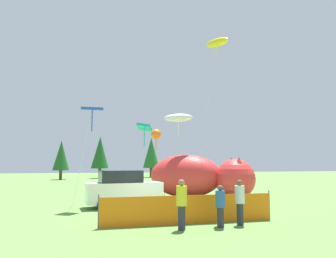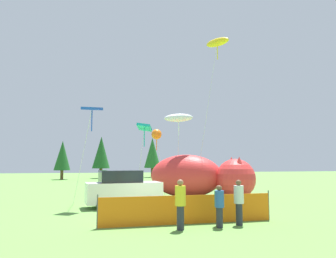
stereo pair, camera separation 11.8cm
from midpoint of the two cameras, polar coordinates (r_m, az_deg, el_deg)
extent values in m
plane|color=#609342|center=(16.79, -1.43, -14.48)|extent=(120.00, 120.00, 0.00)
cube|color=white|center=(19.12, -7.52, -10.89)|extent=(4.40, 2.20, 1.14)
cube|color=#1E232D|center=(19.02, -8.11, -8.17)|extent=(2.51, 1.80, 0.68)
cylinder|color=black|center=(20.24, -4.31, -12.12)|extent=(0.61, 0.31, 0.58)
cylinder|color=black|center=(18.74, -3.02, -12.65)|extent=(0.61, 0.31, 0.58)
cylinder|color=black|center=(19.72, -11.83, -12.19)|extent=(0.61, 0.31, 0.58)
cylinder|color=black|center=(18.18, -11.15, -12.77)|extent=(0.61, 0.31, 0.58)
cube|color=black|center=(15.80, 4.97, -13.31)|extent=(0.62, 0.62, 0.03)
cube|color=black|center=(15.80, 5.90, -12.43)|extent=(0.13, 0.50, 0.48)
cylinder|color=#A5A5AD|center=(15.60, 4.20, -14.28)|extent=(0.02, 0.02, 0.46)
cylinder|color=#A5A5AD|center=(16.04, 4.08, -14.04)|extent=(0.02, 0.02, 0.46)
cylinder|color=#A5A5AD|center=(15.63, 5.90, -14.25)|extent=(0.02, 0.02, 0.46)
cylinder|color=#A5A5AD|center=(16.08, 5.73, -14.01)|extent=(0.02, 0.02, 0.46)
ellipsoid|color=red|center=(23.89, 3.28, -8.16)|extent=(6.05, 5.17, 3.06)
ellipsoid|color=yellow|center=(23.93, 3.29, -9.81)|extent=(4.03, 3.61, 1.38)
sphere|color=red|center=(23.31, 11.83, -8.49)|extent=(2.75, 2.75, 2.75)
cone|color=red|center=(23.91, 11.13, -5.79)|extent=(0.77, 0.77, 0.83)
cone|color=red|center=(22.65, 12.46, -5.78)|extent=(0.77, 0.77, 0.83)
cube|color=orange|center=(14.00, 3.88, -13.81)|extent=(7.42, 0.44, 1.17)
cylinder|color=#4C4C51|center=(13.33, -11.95, -13.86)|extent=(0.05, 0.05, 1.29)
cylinder|color=#4C4C51|center=(15.54, 17.34, -12.54)|extent=(0.05, 0.05, 1.29)
cylinder|color=#2D2D38|center=(12.81, 2.45, -15.21)|extent=(0.28, 0.28, 0.90)
cylinder|color=yellow|center=(12.69, 2.44, -11.54)|extent=(0.41, 0.41, 0.75)
sphere|color=#8C6647|center=(12.65, 2.43, -9.30)|extent=(0.24, 0.24, 0.24)
cylinder|color=#2D2D38|center=(13.74, 9.13, -14.77)|extent=(0.24, 0.24, 0.77)
cylinder|color=#338C4C|center=(13.64, 9.09, -11.85)|extent=(0.35, 0.35, 0.64)
sphere|color=brown|center=(13.60, 9.06, -10.08)|extent=(0.21, 0.21, 0.21)
cylinder|color=#2D2D38|center=(14.04, 12.53, -14.30)|extent=(0.27, 0.27, 0.87)
cylinder|color=silver|center=(13.94, 12.46, -11.08)|extent=(0.40, 0.40, 0.72)
sphere|color=brown|center=(13.90, 12.42, -9.12)|extent=(0.23, 0.23, 0.23)
cylinder|color=#2D2D38|center=(13.39, 9.26, -14.98)|extent=(0.24, 0.24, 0.78)
cylinder|color=#2D59A5|center=(13.30, 9.21, -11.94)|extent=(0.36, 0.36, 0.65)
sphere|color=brown|center=(13.26, 9.18, -10.10)|extent=(0.21, 0.21, 0.21)
cylinder|color=silver|center=(19.88, -14.53, -4.89)|extent=(1.10, 2.12, 5.57)
cube|color=blue|center=(19.05, -12.91, 3.50)|extent=(1.23, 1.24, 0.36)
cylinder|color=blue|center=(18.95, -12.95, 1.41)|extent=(0.06, 0.06, 1.20)
cylinder|color=silver|center=(25.73, -1.16, -6.08)|extent=(0.42, 1.75, 4.78)
sphere|color=orange|center=(26.64, -1.89, -0.93)|extent=(0.84, 0.84, 0.84)
cylinder|color=orange|center=(26.59, -1.89, -2.43)|extent=(0.06, 0.06, 1.20)
cylinder|color=silver|center=(21.88, -4.72, -6.04)|extent=(0.54, 0.23, 4.85)
cube|color=#19B2B2|center=(21.93, -3.98, 0.31)|extent=(1.14, 1.17, 0.55)
cylinder|color=#19B2B2|center=(21.86, -4.00, -1.52)|extent=(0.06, 0.06, 1.20)
cylinder|color=silver|center=(24.37, 1.93, -4.89)|extent=(0.05, 0.54, 5.81)
ellipsoid|color=white|center=(24.33, 2.01, 1.97)|extent=(2.28, 0.86, 0.89)
cylinder|color=white|center=(24.25, 2.02, 0.33)|extent=(0.06, 0.06, 1.20)
cylinder|color=silver|center=(23.87, 6.80, 1.85)|extent=(1.77, 0.39, 11.37)
ellipsoid|color=yellow|center=(25.35, 8.71, 14.68)|extent=(1.52, 2.63, 1.08)
cylinder|color=yellow|center=(25.12, 8.73, 13.19)|extent=(0.06, 0.06, 1.20)
cylinder|color=brown|center=(51.60, -11.56, -7.57)|extent=(0.49, 0.49, 1.53)
cone|color=#1E5623|center=(51.59, -11.49, -4.01)|extent=(2.69, 2.69, 4.88)
cylinder|color=brown|center=(49.53, -17.95, -7.61)|extent=(0.42, 0.42, 1.32)
cone|color=#1E5623|center=(49.50, -17.85, -4.40)|extent=(2.33, 2.33, 4.23)
cylinder|color=brown|center=(53.75, -2.69, -7.59)|extent=(0.49, 0.49, 1.54)
cone|color=#236028|center=(53.74, -2.67, -4.14)|extent=(2.71, 2.71, 4.92)
camera|label=1|loc=(0.06, -89.84, -0.02)|focal=35.00mm
camera|label=2|loc=(0.06, 90.16, 0.02)|focal=35.00mm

